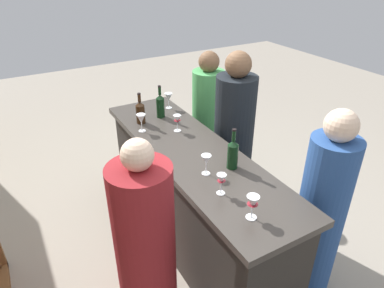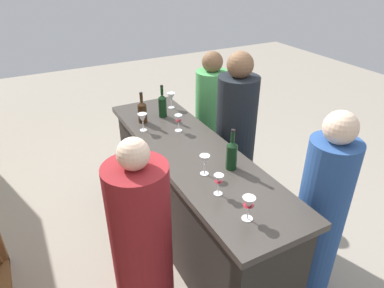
{
  "view_description": "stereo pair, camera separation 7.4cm",
  "coord_description": "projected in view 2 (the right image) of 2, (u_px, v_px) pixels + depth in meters",
  "views": [
    {
      "loc": [
        -2.06,
        1.17,
        2.34
      ],
      "look_at": [
        0.0,
        0.0,
        1.02
      ],
      "focal_mm": 32.4,
      "sensor_mm": 36.0,
      "label": 1
    },
    {
      "loc": [
        -2.1,
        1.11,
        2.34
      ],
      "look_at": [
        0.0,
        0.0,
        1.02
      ],
      "focal_mm": 32.4,
      "sensor_mm": 36.0,
      "label": 2
    }
  ],
  "objects": [
    {
      "name": "wine_bottle_second_left_amber_brown",
      "position": [
        142.0,
        111.0,
        3.13
      ],
      "size": [
        0.08,
        0.08,
        0.29
      ],
      "color": "#331E0F",
      "rests_on": "bar_counter"
    },
    {
      "name": "wine_bottle_center_dark_green",
      "position": [
        162.0,
        105.0,
        3.24
      ],
      "size": [
        0.08,
        0.08,
        0.31
      ],
      "color": "black",
      "rests_on": "bar_counter"
    },
    {
      "name": "wine_glass_near_center",
      "position": [
        178.0,
        120.0,
        2.98
      ],
      "size": [
        0.07,
        0.07,
        0.15
      ],
      "color": "white",
      "rests_on": "bar_counter"
    },
    {
      "name": "person_server_behind",
      "position": [
        142.0,
        247.0,
        2.24
      ],
      "size": [
        0.5,
        0.5,
        1.47
      ],
      "rotation": [
        0.0,
        0.0,
        -1.92
      ],
      "color": "maroon",
      "rests_on": "ground"
    },
    {
      "name": "wine_glass_far_center",
      "position": [
        219.0,
        181.0,
        2.19
      ],
      "size": [
        0.06,
        0.06,
        0.15
      ],
      "color": "white",
      "rests_on": "bar_counter"
    },
    {
      "name": "wine_glass_far_left",
      "position": [
        248.0,
        205.0,
        1.98
      ],
      "size": [
        0.08,
        0.08,
        0.16
      ],
      "color": "white",
      "rests_on": "bar_counter"
    },
    {
      "name": "person_center_guest",
      "position": [
        320.0,
        217.0,
        2.45
      ],
      "size": [
        0.4,
        0.4,
        1.51
      ],
      "rotation": [
        0.0,
        0.0,
        1.78
      ],
      "color": "#284C8C",
      "rests_on": "ground"
    },
    {
      "name": "person_right_guest",
      "position": [
        211.0,
        122.0,
        3.86
      ],
      "size": [
        0.41,
        0.41,
        1.47
      ],
      "rotation": [
        0.0,
        0.0,
        1.79
      ],
      "color": "#4CA559",
      "rests_on": "ground"
    },
    {
      "name": "bar_counter",
      "position": [
        192.0,
        198.0,
        2.98
      ],
      "size": [
        2.27,
        0.63,
        0.97
      ],
      "color": "#2A2723",
      "rests_on": "ground"
    },
    {
      "name": "ground_plane",
      "position": [
        192.0,
        240.0,
        3.21
      ],
      "size": [
        12.0,
        12.0,
        0.0
      ],
      "primitive_type": "plane",
      "color": "#9E9384"
    },
    {
      "name": "wine_glass_near_left",
      "position": [
        171.0,
        97.0,
        3.42
      ],
      "size": [
        0.08,
        0.08,
        0.16
      ],
      "color": "white",
      "rests_on": "bar_counter"
    },
    {
      "name": "wine_glass_near_right",
      "position": [
        205.0,
        161.0,
        2.39
      ],
      "size": [
        0.07,
        0.07,
        0.15
      ],
      "color": "white",
      "rests_on": "bar_counter"
    },
    {
      "name": "person_left_guest",
      "position": [
        235.0,
        145.0,
        3.24
      ],
      "size": [
        0.48,
        0.48,
        1.64
      ],
      "rotation": [
        0.0,
        0.0,
        1.97
      ],
      "color": "black",
      "rests_on": "ground"
    },
    {
      "name": "wine_bottle_leftmost_dark_green",
      "position": [
        232.0,
        154.0,
        2.45
      ],
      "size": [
        0.08,
        0.08,
        0.31
      ],
      "color": "black",
      "rests_on": "bar_counter"
    },
    {
      "name": "wine_glass_far_right",
      "position": [
        143.0,
        119.0,
        2.98
      ],
      "size": [
        0.08,
        0.08,
        0.16
      ],
      "color": "white",
      "rests_on": "bar_counter"
    }
  ]
}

